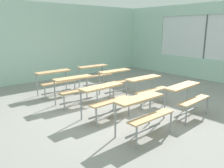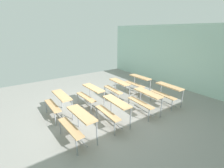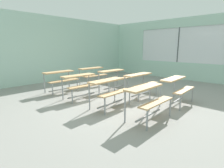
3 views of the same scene
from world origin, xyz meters
The scene contains 11 objects.
ground centered at (0.00, 0.00, -0.03)m, with size 10.00×9.00×0.05m, color gray.
wall_back centered at (0.00, 4.50, 1.50)m, with size 10.00×0.12×3.00m, color silver.
wall_right centered at (5.00, -0.13, 1.45)m, with size 0.12×9.00×3.00m.
desk_bench_r0c0 centered at (-0.56, -1.31, 0.56)m, with size 1.11×0.60×0.74m.
desk_bench_r0c1 centered at (0.94, -1.30, 0.56)m, with size 1.13×0.64×0.74m.
desk_bench_r1c0 centered at (-0.57, -0.12, 0.56)m, with size 1.12×0.63×0.74m.
desk_bench_r1c1 centered at (0.86, -0.13, 0.56)m, with size 1.12×0.62×0.74m.
desk_bench_r2c0 centered at (-0.61, 1.12, 0.56)m, with size 1.12×0.64×0.74m.
desk_bench_r2c1 centered at (0.92, 1.16, 0.56)m, with size 1.12×0.64×0.74m.
desk_bench_r3c0 centered at (-0.61, 2.31, 0.56)m, with size 1.10×0.60×0.74m.
desk_bench_r3c1 centered at (0.91, 2.34, 0.56)m, with size 1.13×0.64×0.74m.
Camera 3 is at (-3.80, -3.30, 1.60)m, focal length 28.00 mm.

